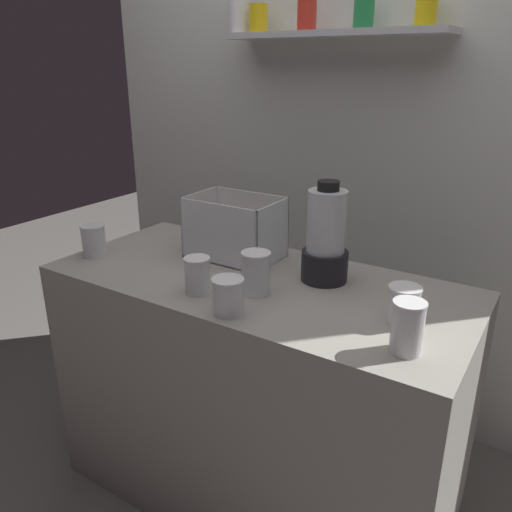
{
  "coord_description": "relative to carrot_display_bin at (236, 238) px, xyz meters",
  "views": [
    {
      "loc": [
        0.83,
        -1.3,
        1.56
      ],
      "look_at": [
        0.0,
        0.0,
        0.98
      ],
      "focal_mm": 35.69,
      "sensor_mm": 36.0,
      "label": 1
    }
  ],
  "objects": [
    {
      "name": "back_wall_unit",
      "position": [
        0.17,
        0.63,
        0.29
      ],
      "size": [
        2.6,
        0.24,
        2.5
      ],
      "color": "silver",
      "rests_on": "ground_plane"
    },
    {
      "name": "ground_plane",
      "position": [
        0.17,
        -0.14,
        -0.97
      ],
      "size": [
        8.0,
        8.0,
        0.0
      ],
      "primitive_type": "plane",
      "color": "slate"
    },
    {
      "name": "counter",
      "position": [
        0.17,
        -0.14,
        -0.52
      ],
      "size": [
        1.4,
        0.64,
        0.9
      ],
      "primitive_type": "cube",
      "color": "#9E998E",
      "rests_on": "ground_plane"
    },
    {
      "name": "carrot_display_bin",
      "position": [
        0.0,
        0.0,
        0.0
      ],
      "size": [
        0.32,
        0.22,
        0.22
      ],
      "color": "white",
      "rests_on": "counter"
    },
    {
      "name": "juice_cup_pomegranate_far_left",
      "position": [
        -0.44,
        -0.28,
        -0.02
      ],
      "size": [
        0.09,
        0.09,
        0.12
      ],
      "color": "white",
      "rests_on": "counter"
    },
    {
      "name": "juice_cup_beet_rightmost",
      "position": [
        0.73,
        -0.32,
        -0.01
      ],
      "size": [
        0.08,
        0.08,
        0.14
      ],
      "color": "white",
      "rests_on": "counter"
    },
    {
      "name": "juice_cup_mango_far_right",
      "position": [
        0.68,
        -0.18,
        -0.02
      ],
      "size": [
        0.09,
        0.09,
        0.11
      ],
      "color": "white",
      "rests_on": "counter"
    },
    {
      "name": "juice_cup_orange_left",
      "position": [
        0.08,
        -0.33,
        -0.02
      ],
      "size": [
        0.08,
        0.08,
        0.12
      ],
      "color": "white",
      "rests_on": "counter"
    },
    {
      "name": "blender_pitcher",
      "position": [
        0.37,
        -0.02,
        0.07
      ],
      "size": [
        0.15,
        0.15,
        0.33
      ],
      "color": "black",
      "rests_on": "counter"
    },
    {
      "name": "juice_cup_pomegranate_middle",
      "position": [
        0.24,
        -0.23,
        -0.01
      ],
      "size": [
        0.09,
        0.09,
        0.13
      ],
      "color": "white",
      "rests_on": "counter"
    },
    {
      "name": "juice_cup_mango_right",
      "position": [
        0.24,
        -0.39,
        -0.02
      ],
      "size": [
        0.09,
        0.09,
        0.11
      ],
      "color": "white",
      "rests_on": "counter"
    }
  ]
}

